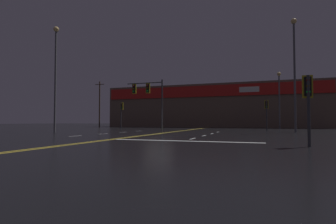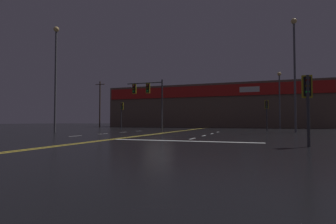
# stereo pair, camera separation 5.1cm
# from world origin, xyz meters

# --- Properties ---
(ground_plane) EXTENTS (200.00, 200.00, 0.00)m
(ground_plane) POSITION_xyz_m (0.00, 0.00, 0.00)
(ground_plane) COLOR black
(road_markings) EXTENTS (13.18, 60.00, 0.01)m
(road_markings) POSITION_xyz_m (0.79, -1.33, 0.00)
(road_markings) COLOR gold
(road_markings) RESTS_ON ground
(traffic_signal_median) EXTENTS (3.81, 0.36, 5.13)m
(traffic_signal_median) POSITION_xyz_m (-2.00, 2.17, 3.89)
(traffic_signal_median) COLOR #38383D
(traffic_signal_median) RESTS_ON ground
(traffic_signal_corner_southeast) EXTENTS (0.42, 0.36, 3.09)m
(traffic_signal_corner_southeast) POSITION_xyz_m (10.37, -8.85, 2.26)
(traffic_signal_corner_southeast) COLOR #38383D
(traffic_signal_corner_southeast) RESTS_ON ground
(traffic_signal_corner_northwest) EXTENTS (0.42, 0.36, 3.66)m
(traffic_signal_corner_northwest) POSITION_xyz_m (-9.21, 9.97, 2.69)
(traffic_signal_corner_northwest) COLOR #38383D
(traffic_signal_corner_northwest) RESTS_ON ground
(traffic_signal_corner_northeast) EXTENTS (0.42, 0.36, 3.51)m
(traffic_signal_corner_northeast) POSITION_xyz_m (9.23, 10.34, 2.58)
(traffic_signal_corner_northeast) COLOR #38383D
(traffic_signal_corner_northeast) RESTS_ON ground
(streetlight_near_left) EXTENTS (0.56, 0.56, 8.46)m
(streetlight_near_left) POSITION_xyz_m (11.33, 20.76, 5.48)
(streetlight_near_left) COLOR #59595E
(streetlight_near_left) RESTS_ON ground
(streetlight_near_right) EXTENTS (0.56, 0.56, 11.41)m
(streetlight_near_right) POSITION_xyz_m (11.81, 7.13, 7.10)
(streetlight_near_right) COLOR #59595E
(streetlight_near_right) RESTS_ON ground
(streetlight_median_approach) EXTENTS (0.56, 0.56, 10.96)m
(streetlight_median_approach) POSITION_xyz_m (-11.46, 0.15, 6.85)
(streetlight_median_approach) COLOR #59595E
(streetlight_median_approach) RESTS_ON ground
(building_backdrop) EXTENTS (39.67, 10.23, 7.79)m
(building_backdrop) POSITION_xyz_m (0.00, 29.25, 3.91)
(building_backdrop) COLOR brown
(building_backdrop) RESTS_ON ground
(utility_pole_row) EXTENTS (47.30, 0.26, 11.97)m
(utility_pole_row) POSITION_xyz_m (2.34, 25.14, 5.61)
(utility_pole_row) COLOR #4C3828
(utility_pole_row) RESTS_ON ground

